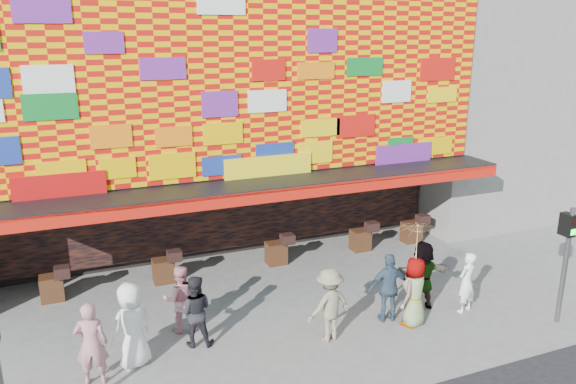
% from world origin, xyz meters
% --- Properties ---
extents(ground, '(90.00, 90.00, 0.00)m').
position_xyz_m(ground, '(0.00, 0.00, 0.00)').
color(ground, slate).
rests_on(ground, ground).
extents(shop_building, '(15.20, 9.40, 10.00)m').
position_xyz_m(shop_building, '(0.00, 8.18, 5.23)').
color(shop_building, gray).
rests_on(shop_building, ground).
extents(neighbor_right, '(11.00, 8.00, 12.00)m').
position_xyz_m(neighbor_right, '(13.00, 8.00, 6.00)').
color(neighbor_right, gray).
rests_on(neighbor_right, ground).
extents(signal_right, '(0.22, 0.20, 3.00)m').
position_xyz_m(signal_right, '(6.20, -1.50, 1.86)').
color(signal_right, '#59595B').
rests_on(signal_right, ground).
extents(ped_a, '(1.11, 0.94, 1.93)m').
position_xyz_m(ped_a, '(-3.87, 0.60, 0.97)').
color(ped_a, white).
rests_on(ped_a, ground).
extents(ped_b, '(0.74, 0.56, 1.82)m').
position_xyz_m(ped_b, '(-4.72, 0.24, 0.91)').
color(ped_b, '#B8777A').
rests_on(ped_b, ground).
extents(ped_c, '(0.99, 0.87, 1.71)m').
position_xyz_m(ped_c, '(-2.43, 0.91, 0.85)').
color(ped_c, '#222127').
rests_on(ped_c, ground).
extents(ped_d, '(1.26, 0.87, 1.79)m').
position_xyz_m(ped_d, '(0.52, -0.06, 0.89)').
color(ped_d, gray).
rests_on(ped_d, ground).
extents(ped_e, '(1.11, 0.62, 1.79)m').
position_xyz_m(ped_e, '(2.30, 0.18, 0.90)').
color(ped_e, '#394E64').
rests_on(ped_e, ground).
extents(ped_f, '(1.78, 0.85, 1.85)m').
position_xyz_m(ped_f, '(3.47, 0.46, 0.92)').
color(ped_f, gray).
rests_on(ped_f, ground).
extents(ped_g, '(1.03, 0.90, 1.77)m').
position_xyz_m(ped_g, '(2.76, -0.23, 0.88)').
color(ped_g, gray).
rests_on(ped_g, ground).
extents(ped_h, '(0.69, 0.56, 1.63)m').
position_xyz_m(ped_h, '(4.41, -0.16, 0.81)').
color(ped_h, white).
rests_on(ped_h, ground).
extents(ped_i, '(0.91, 0.76, 1.68)m').
position_xyz_m(ped_i, '(-2.61, 1.67, 0.84)').
color(ped_i, pink).
rests_on(ped_i, ground).
extents(parasol, '(1.31, 1.32, 1.91)m').
position_xyz_m(parasol, '(2.76, -0.23, 2.18)').
color(parasol, beige).
rests_on(parasol, ground).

